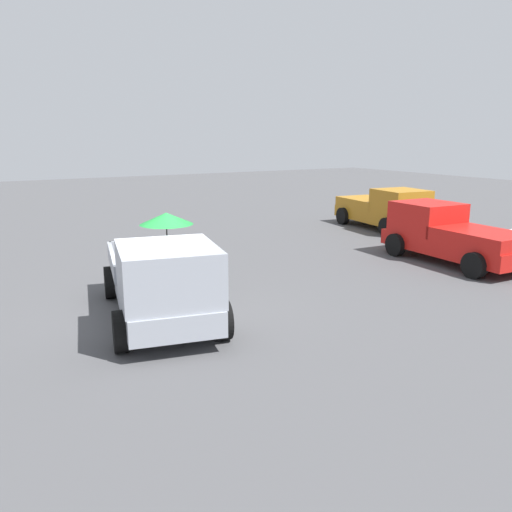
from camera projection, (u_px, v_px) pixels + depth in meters
ground_plane at (161, 316)px, 11.72m from camera, size 80.00×80.00×0.00m
pickup_truck_main at (163, 279)px, 11.10m from camera, size 5.33×3.08×2.18m
pickup_truck_red at (449, 235)px, 16.57m from camera, size 4.87×2.33×1.80m
pickup_truck_far at (385, 209)px, 22.31m from camera, size 4.98×2.61×1.80m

